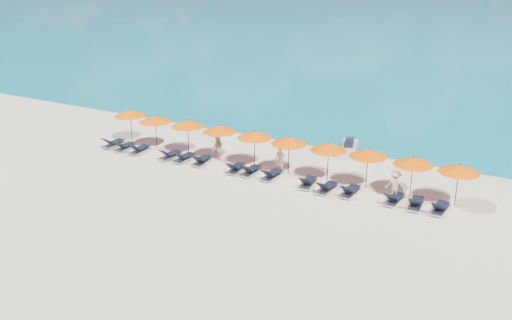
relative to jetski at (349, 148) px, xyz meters
The scene contains 31 objects.
ground 10.17m from the jetski, 107.33° to the right, with size 1400.00×1400.00×0.00m, color beige.
headland_small 572.27m from the jetski, 105.54° to the left, with size 162.00×126.00×85.50m.
jetski is the anchor object (origin of this frame).
beachgoer_a 5.68m from the jetski, 114.36° to the right, with size 0.58×0.38×1.60m, color #D8AB81.
beachgoer_b 8.32m from the jetski, 142.11° to the right, with size 0.77×0.44×1.58m, color #D8AB81.
beachgoer_c 7.10m from the jetski, 50.91° to the right, with size 1.00×0.47×1.56m, color #D8AB81.
umbrella_0 14.48m from the jetski, 160.64° to the right, with size 2.10×2.10×2.28m.
umbrella_1 12.46m from the jetski, 155.86° to the right, with size 2.10×2.10×2.28m.
umbrella_2 10.26m from the jetski, 151.01° to the right, with size 2.10×2.10×2.28m.
umbrella_3 8.32m from the jetski, 142.92° to the right, with size 2.10×2.10×2.28m.
umbrella_4 6.61m from the jetski, 129.84° to the right, with size 2.10×2.10×2.28m.
umbrella_5 5.55m from the jetski, 110.63° to the right, with size 2.10×2.10×2.28m.
umbrella_6 5.19m from the jetski, 84.02° to the right, with size 2.10×2.10×2.28m.
umbrella_7 5.78m from the jetski, 60.55° to the right, with size 2.10×2.10×2.28m.
umbrella_8 7.29m from the jetski, 43.71° to the right, with size 2.10×2.10×2.28m.
umbrella_9 9.01m from the jetski, 33.45° to the right, with size 2.10×2.10×2.28m.
lounger_0 15.30m from the jetski, 156.42° to the right, with size 0.74×1.74×0.66m.
lounger_1 14.37m from the jetski, 154.06° to the right, with size 0.70×1.73×0.66m.
lounger_2 13.29m from the jetski, 151.87° to the right, with size 0.69×1.72×0.66m.
lounger_3 11.22m from the jetski, 146.76° to the right, with size 0.78×1.75×0.66m.
lounger_4 10.36m from the jetski, 143.79° to the right, with size 0.70×1.73×0.66m.
lounger_5 9.35m from the jetski, 139.61° to the right, with size 0.79×1.75×0.66m.
lounger_6 7.73m from the jetski, 127.22° to the right, with size 0.75×1.74×0.66m.
lounger_7 7.12m from the jetski, 121.55° to the right, with size 0.64×1.71×0.66m.
lounger_8 6.54m from the jetski, 111.22° to the right, with size 0.71×1.73×0.66m.
lounger_9 6.13m from the jetski, 91.17° to the right, with size 0.78×1.75×0.66m.
lounger_10 6.41m from the jetski, 80.55° to the right, with size 0.78×1.75×0.66m.
lounger_11 6.57m from the jetski, 69.52° to the right, with size 0.71×1.73×0.66m.
lounger_12 7.58m from the jetski, 52.55° to the right, with size 0.78×1.75×0.66m.
lounger_13 8.31m from the jetski, 46.51° to the right, with size 0.74×1.74×0.66m.
lounger_14 9.13m from the jetski, 41.06° to the right, with size 0.74×1.74×0.66m.
Camera 1 is at (14.21, -22.91, 12.09)m, focal length 40.00 mm.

